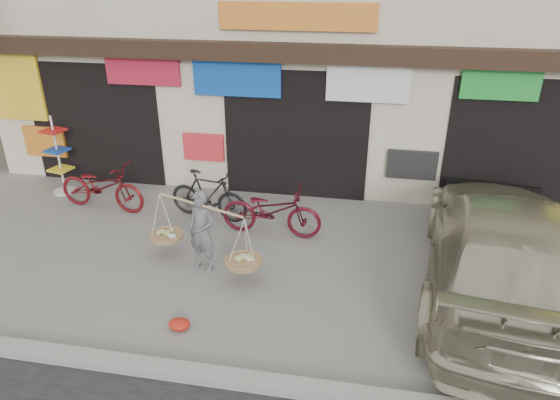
% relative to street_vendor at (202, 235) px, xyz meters
% --- Properties ---
extents(ground, '(70.00, 70.00, 0.00)m').
position_rel_street_vendor_xyz_m(ground, '(1.05, -0.35, -0.63)').
color(ground, gray).
rests_on(ground, ground).
extents(kerb, '(70.00, 0.25, 0.12)m').
position_rel_street_vendor_xyz_m(kerb, '(1.05, -2.35, -0.57)').
color(kerb, gray).
rests_on(kerb, ground).
extents(shophouse_block, '(14.00, 6.32, 7.00)m').
position_rel_street_vendor_xyz_m(shophouse_block, '(1.05, 6.06, 2.82)').
color(shophouse_block, beige).
rests_on(shophouse_block, ground).
extents(street_vendor, '(2.06, 1.12, 1.39)m').
position_rel_street_vendor_xyz_m(street_vendor, '(0.00, 0.00, 0.00)').
color(street_vendor, slate).
rests_on(street_vendor, ground).
extents(bike_0, '(1.97, 0.89, 1.00)m').
position_rel_street_vendor_xyz_m(bike_0, '(-2.73, 1.77, -0.13)').
color(bike_0, maroon).
rests_on(bike_0, ground).
extents(bike_1, '(1.71, 0.76, 0.99)m').
position_rel_street_vendor_xyz_m(bike_1, '(-0.46, 1.76, -0.13)').
color(bike_1, black).
rests_on(bike_1, ground).
extents(bike_2, '(1.89, 0.72, 0.98)m').
position_rel_street_vendor_xyz_m(bike_2, '(0.88, 1.33, -0.14)').
color(bike_2, '#4C0D16').
rests_on(bike_2, ground).
extents(suv, '(2.94, 5.69, 1.58)m').
position_rel_street_vendor_xyz_m(suv, '(4.62, 0.15, 0.16)').
color(suv, '#BBB697').
rests_on(suv, ground).
extents(display_rack, '(0.49, 0.49, 1.74)m').
position_rel_street_vendor_xyz_m(display_rack, '(-4.00, 2.38, 0.07)').
color(display_rack, silver).
rests_on(display_rack, ground).
extents(red_bag, '(0.31, 0.25, 0.14)m').
position_rel_street_vendor_xyz_m(red_bag, '(0.13, -1.52, -0.56)').
color(red_bag, red).
rests_on(red_bag, ground).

